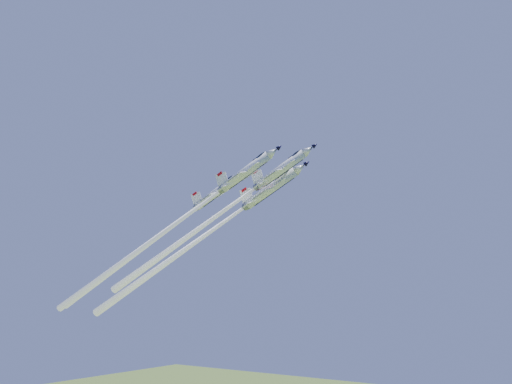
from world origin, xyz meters
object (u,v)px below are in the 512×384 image
Objects in this scene: jet_lead at (212,219)px; jet_right at (169,229)px; jet_slot at (150,241)px; jet_left at (199,240)px.

jet_lead is 10.51m from jet_right.
jet_slot is (-8.47, 3.13, -1.99)m from jet_right.
jet_lead is 0.96× the size of jet_right.
jet_left is at bearing 134.20° from jet_slot.
jet_lead is 1.03× the size of jet_slot.
jet_lead reaches higher than jet_right.
jet_right reaches higher than jet_left.
jet_left reaches higher than jet_slot.
jet_right is (-3.72, -9.46, -2.69)m from jet_lead.
jet_slot is at bearing -124.52° from jet_right.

